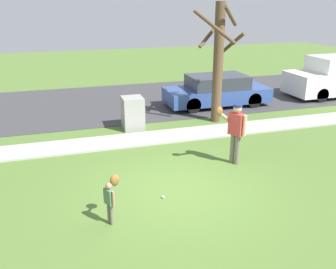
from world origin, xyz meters
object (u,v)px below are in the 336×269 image
at_px(parked_wagon_blue, 217,91).
at_px(utility_cabinet, 133,113).
at_px(street_tree_near, 218,60).
at_px(person_child, 111,194).
at_px(baseball, 163,197).
at_px(person_adult, 235,127).

bearing_deg(parked_wagon_blue, utility_cabinet, -154.89).
relative_size(utility_cabinet, street_tree_near, 0.27).
height_order(person_child, baseball, person_child).
relative_size(baseball, parked_wagon_blue, 0.02).
height_order(person_adult, baseball, person_adult).
distance_m(baseball, parked_wagon_blue, 8.36).
bearing_deg(street_tree_near, person_child, -130.77).
height_order(person_child, utility_cabinet, utility_cabinet).
bearing_deg(utility_cabinet, parked_wagon_blue, 25.11).
bearing_deg(person_child, street_tree_near, 21.81).
relative_size(person_adult, person_child, 1.75).
xyz_separation_m(person_child, parked_wagon_blue, (5.76, 7.62, 0.01)).
height_order(person_adult, utility_cabinet, person_adult).
bearing_deg(person_child, baseball, -2.54).
xyz_separation_m(person_adult, utility_cabinet, (-2.10, 3.77, -0.51)).
xyz_separation_m(utility_cabinet, street_tree_near, (3.22, -0.06, 1.75)).
relative_size(person_child, baseball, 13.46).
height_order(person_adult, street_tree_near, street_tree_near).
xyz_separation_m(utility_cabinet, parked_wagon_blue, (4.13, 1.94, 0.08)).
height_order(person_adult, parked_wagon_blue, person_adult).
relative_size(person_child, parked_wagon_blue, 0.22).
height_order(baseball, street_tree_near, street_tree_near).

